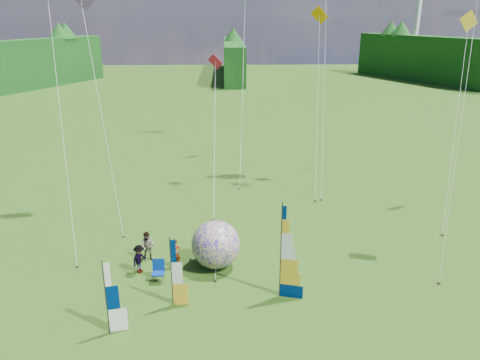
{
  "coord_description": "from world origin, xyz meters",
  "views": [
    {
      "loc": [
        -1.6,
        -16.76,
        12.94
      ],
      "look_at": [
        -1.0,
        4.0,
        5.5
      ],
      "focal_mm": 35.0,
      "sensor_mm": 36.0,
      "label": 1
    }
  ],
  "objects_px": {
    "spectator_c": "(140,259)",
    "camp_chair": "(158,272)",
    "feather_banner_main": "(281,252)",
    "side_banner_left": "(171,273)",
    "spectator_d": "(199,247)",
    "spectator_a": "(175,254)",
    "spectator_b": "(148,246)",
    "bol_inflatable": "(216,245)",
    "side_banner_far": "(106,299)",
    "kite_whale": "(326,30)"
  },
  "relations": [
    {
      "from": "spectator_c",
      "to": "camp_chair",
      "type": "relative_size",
      "value": 1.37
    },
    {
      "from": "feather_banner_main",
      "to": "side_banner_left",
      "type": "relative_size",
      "value": 1.39
    },
    {
      "from": "spectator_d",
      "to": "camp_chair",
      "type": "xyz_separation_m",
      "value": [
        -1.98,
        -2.2,
        -0.18
      ]
    },
    {
      "from": "spectator_a",
      "to": "spectator_b",
      "type": "height_order",
      "value": "spectator_b"
    },
    {
      "from": "side_banner_left",
      "to": "spectator_c",
      "type": "height_order",
      "value": "side_banner_left"
    },
    {
      "from": "side_banner_left",
      "to": "spectator_b",
      "type": "relative_size",
      "value": 2.02
    },
    {
      "from": "side_banner_left",
      "to": "spectator_a",
      "type": "bearing_deg",
      "value": 98.1
    },
    {
      "from": "bol_inflatable",
      "to": "spectator_d",
      "type": "xyz_separation_m",
      "value": [
        -0.93,
        0.74,
        -0.55
      ]
    },
    {
      "from": "side_banner_far",
      "to": "spectator_c",
      "type": "relative_size",
      "value": 2.14
    },
    {
      "from": "feather_banner_main",
      "to": "spectator_d",
      "type": "bearing_deg",
      "value": 153.22
    },
    {
      "from": "side_banner_left",
      "to": "spectator_d",
      "type": "height_order",
      "value": "side_banner_left"
    },
    {
      "from": "bol_inflatable",
      "to": "spectator_a",
      "type": "distance_m",
      "value": 2.23
    },
    {
      "from": "feather_banner_main",
      "to": "side_banner_left",
      "type": "distance_m",
      "value": 5.15
    },
    {
      "from": "spectator_d",
      "to": "side_banner_far",
      "type": "bearing_deg",
      "value": 113.47
    },
    {
      "from": "side_banner_left",
      "to": "spectator_a",
      "type": "height_order",
      "value": "side_banner_left"
    },
    {
      "from": "bol_inflatable",
      "to": "kite_whale",
      "type": "height_order",
      "value": "kite_whale"
    },
    {
      "from": "side_banner_left",
      "to": "spectator_d",
      "type": "distance_m",
      "value": 4.48
    },
    {
      "from": "side_banner_far",
      "to": "kite_whale",
      "type": "relative_size",
      "value": 0.14
    },
    {
      "from": "side_banner_left",
      "to": "side_banner_far",
      "type": "xyz_separation_m",
      "value": [
        -2.51,
        -1.94,
        -0.01
      ]
    },
    {
      "from": "spectator_b",
      "to": "camp_chair",
      "type": "distance_m",
      "value": 2.43
    },
    {
      "from": "kite_whale",
      "to": "spectator_c",
      "type": "bearing_deg",
      "value": -131.71
    },
    {
      "from": "spectator_c",
      "to": "camp_chair",
      "type": "height_order",
      "value": "spectator_c"
    },
    {
      "from": "feather_banner_main",
      "to": "bol_inflatable",
      "type": "distance_m",
      "value": 4.4
    },
    {
      "from": "bol_inflatable",
      "to": "side_banner_left",
      "type": "bearing_deg",
      "value": -119.1
    },
    {
      "from": "kite_whale",
      "to": "side_banner_left",
      "type": "bearing_deg",
      "value": -121.92
    },
    {
      "from": "spectator_b",
      "to": "spectator_c",
      "type": "height_order",
      "value": "spectator_b"
    },
    {
      "from": "camp_chair",
      "to": "kite_whale",
      "type": "xyz_separation_m",
      "value": [
        11.06,
        15.71,
        11.17
      ]
    },
    {
      "from": "spectator_a",
      "to": "kite_whale",
      "type": "distance_m",
      "value": 20.74
    },
    {
      "from": "bol_inflatable",
      "to": "spectator_c",
      "type": "height_order",
      "value": "bol_inflatable"
    },
    {
      "from": "spectator_a",
      "to": "side_banner_far",
      "type": "bearing_deg",
      "value": -112.43
    },
    {
      "from": "spectator_a",
      "to": "spectator_c",
      "type": "xyz_separation_m",
      "value": [
        -1.82,
        -0.49,
        -0.02
      ]
    },
    {
      "from": "camp_chair",
      "to": "kite_whale",
      "type": "bearing_deg",
      "value": 54.28
    },
    {
      "from": "spectator_a",
      "to": "spectator_c",
      "type": "bearing_deg",
      "value": -164.5
    },
    {
      "from": "spectator_a",
      "to": "spectator_c",
      "type": "height_order",
      "value": "spectator_a"
    },
    {
      "from": "spectator_a",
      "to": "camp_chair",
      "type": "height_order",
      "value": "spectator_a"
    },
    {
      "from": "spectator_a",
      "to": "spectator_c",
      "type": "relative_size",
      "value": 1.03
    },
    {
      "from": "bol_inflatable",
      "to": "spectator_b",
      "type": "distance_m",
      "value": 3.88
    },
    {
      "from": "spectator_a",
      "to": "bol_inflatable",
      "type": "bearing_deg",
      "value": 1.32
    },
    {
      "from": "side_banner_left",
      "to": "spectator_a",
      "type": "relative_size",
      "value": 2.1
    },
    {
      "from": "bol_inflatable",
      "to": "spectator_d",
      "type": "height_order",
      "value": "bol_inflatable"
    },
    {
      "from": "spectator_b",
      "to": "camp_chair",
      "type": "bearing_deg",
      "value": -57.79
    },
    {
      "from": "feather_banner_main",
      "to": "spectator_c",
      "type": "relative_size",
      "value": 3.01
    },
    {
      "from": "bol_inflatable",
      "to": "side_banner_far",
      "type": "bearing_deg",
      "value": -129.32
    },
    {
      "from": "spectator_c",
      "to": "kite_whale",
      "type": "distance_m",
      "value": 22.04
    },
    {
      "from": "feather_banner_main",
      "to": "kite_whale",
      "type": "height_order",
      "value": "kite_whale"
    },
    {
      "from": "side_banner_far",
      "to": "camp_chair",
      "type": "distance_m",
      "value": 4.44
    },
    {
      "from": "feather_banner_main",
      "to": "spectator_c",
      "type": "height_order",
      "value": "feather_banner_main"
    },
    {
      "from": "feather_banner_main",
      "to": "side_banner_left",
      "type": "xyz_separation_m",
      "value": [
        -5.07,
        -0.6,
        -0.67
      ]
    },
    {
      "from": "camp_chair",
      "to": "spectator_b",
      "type": "bearing_deg",
      "value": 110.32
    },
    {
      "from": "spectator_c",
      "to": "spectator_d",
      "type": "distance_m",
      "value": 3.32
    }
  ]
}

